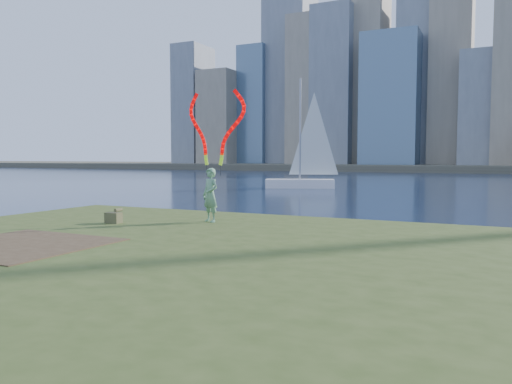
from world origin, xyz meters
The scene contains 7 objects.
ground centered at (0.00, 0.00, 0.00)m, with size 320.00×320.00×0.00m, color #18243C.
grassy_knoll centered at (0.00, -2.30, 0.34)m, with size 20.00×18.00×0.80m.
dirt_patch centered at (-2.20, -3.20, 0.81)m, with size 3.20×3.00×0.02m, color #47331E.
far_shore centered at (0.00, 95.00, 0.60)m, with size 320.00×40.00×1.20m, color #4E4839.
woman_with_ribbons centered at (-0.55, 1.64, 2.24)m, with size 1.88×0.72×3.89m.
canvas_bag centered at (-2.81, 0.26, 0.96)m, with size 0.42×0.48×0.39m.
sailboat centered at (-8.06, 29.10, 1.57)m, with size 5.97×3.69×9.14m.
Camera 1 is at (6.51, -10.14, 2.58)m, focal length 35.00 mm.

